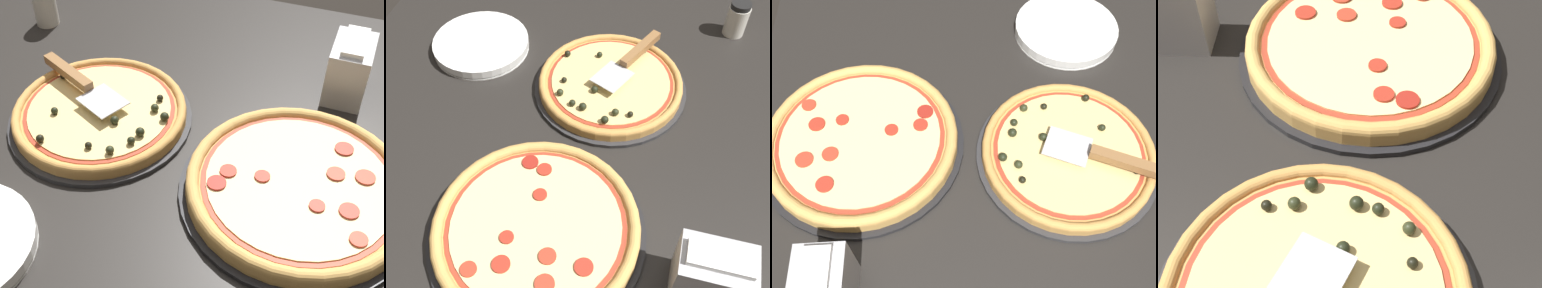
{
  "view_description": "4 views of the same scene",
  "coord_description": "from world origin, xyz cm",
  "views": [
    {
      "loc": [
        67.23,
        39.86,
        74.15
      ],
      "look_at": [
        -1.34,
        14.83,
        3.0
      ],
      "focal_mm": 50.0,
      "sensor_mm": 36.0,
      "label": 1
    },
    {
      "loc": [
        -15.73,
        73.76,
        80.47
      ],
      "look_at": [
        -1.34,
        14.83,
        3.0
      ],
      "focal_mm": 42.0,
      "sensor_mm": 36.0,
      "label": 2
    },
    {
      "loc": [
        -52.46,
        18.69,
        79.85
      ],
      "look_at": [
        -1.34,
        14.83,
        3.0
      ],
      "focal_mm": 42.0,
      "sensor_mm": 36.0,
      "label": 3
    },
    {
      "loc": [
        -0.31,
        -30.79,
        59.81
      ],
      "look_at": [
        -1.34,
        14.83,
        3.0
      ],
      "focal_mm": 50.0,
      "sensor_mm": 36.0,
      "label": 4
    }
  ],
  "objects": [
    {
      "name": "pizza_back",
      "position": [
        1.75,
        36.09,
        2.72
      ],
      "size": [
        40.25,
        40.25,
        3.38
      ],
      "color": "tan",
      "rests_on": "pizza_pan_back"
    },
    {
      "name": "ground_plane",
      "position": [
        0.0,
        0.0,
        -1.8
      ],
      "size": [
        130.08,
        122.35,
        3.6
      ],
      "primitive_type": "cube",
      "color": "black"
    },
    {
      "name": "napkin_holder",
      "position": [
        -30.87,
        39.57,
        6.57
      ],
      "size": [
        12.8,
        8.51,
        13.75
      ],
      "color": "#B2B2B7",
      "rests_on": "ground_plane"
    },
    {
      "name": "pizza_pan_back",
      "position": [
        1.75,
        36.08,
        0.5
      ],
      "size": [
        42.82,
        42.82,
        1.0
      ],
      "primitive_type": "cylinder",
      "color": "black",
      "rests_on": "ground_plane"
    }
  ]
}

